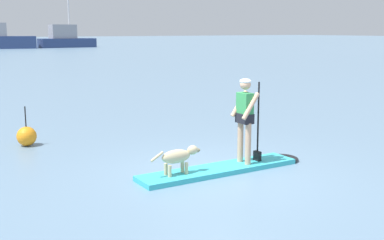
{
  "coord_description": "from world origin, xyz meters",
  "views": [
    {
      "loc": [
        -5.54,
        -7.67,
        2.79
      ],
      "look_at": [
        0.0,
        1.0,
        0.9
      ],
      "focal_mm": 45.92,
      "sensor_mm": 36.0,
      "label": 1
    }
  ],
  "objects_px": {
    "paddleboard": "(228,168)",
    "person_paddler": "(245,115)",
    "dog": "(178,157)",
    "moored_boat_far_starboard": "(66,39)",
    "marker_buoy": "(27,136)"
  },
  "relations": [
    {
      "from": "paddleboard",
      "to": "person_paddler",
      "type": "xyz_separation_m",
      "value": [
        0.4,
        -0.01,
        1.06
      ]
    },
    {
      "from": "paddleboard",
      "to": "dog",
      "type": "relative_size",
      "value": 3.5
    },
    {
      "from": "dog",
      "to": "moored_boat_far_starboard",
      "type": "bearing_deg",
      "value": 73.21
    },
    {
      "from": "person_paddler",
      "to": "dog",
      "type": "relative_size",
      "value": 1.63
    },
    {
      "from": "person_paddler",
      "to": "marker_buoy",
      "type": "xyz_separation_m",
      "value": [
        -3.28,
        4.37,
        -0.87
      ]
    },
    {
      "from": "paddleboard",
      "to": "person_paddler",
      "type": "distance_m",
      "value": 1.13
    },
    {
      "from": "moored_boat_far_starboard",
      "to": "dog",
      "type": "bearing_deg",
      "value": -106.79
    },
    {
      "from": "moored_boat_far_starboard",
      "to": "marker_buoy",
      "type": "distance_m",
      "value": 70.56
    },
    {
      "from": "dog",
      "to": "marker_buoy",
      "type": "height_order",
      "value": "marker_buoy"
    },
    {
      "from": "dog",
      "to": "paddleboard",
      "type": "bearing_deg",
      "value": -1.3
    },
    {
      "from": "person_paddler",
      "to": "moored_boat_far_starboard",
      "type": "xyz_separation_m",
      "value": [
        19.85,
        71.02,
        0.27
      ]
    },
    {
      "from": "paddleboard",
      "to": "marker_buoy",
      "type": "bearing_deg",
      "value": 123.41
    },
    {
      "from": "person_paddler",
      "to": "moored_boat_far_starboard",
      "type": "height_order",
      "value": "moored_boat_far_starboard"
    },
    {
      "from": "paddleboard",
      "to": "moored_boat_far_starboard",
      "type": "xyz_separation_m",
      "value": [
        20.26,
        71.02,
        1.32
      ]
    },
    {
      "from": "paddleboard",
      "to": "marker_buoy",
      "type": "distance_m",
      "value": 5.23
    }
  ]
}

